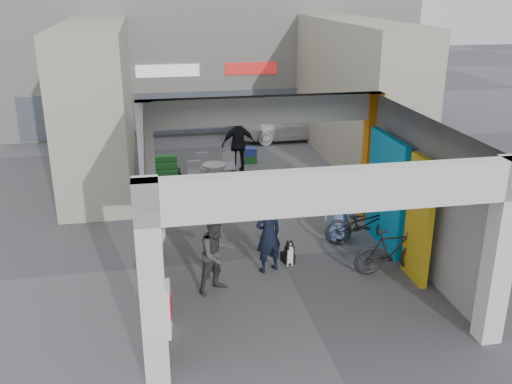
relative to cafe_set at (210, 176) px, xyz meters
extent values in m
plane|color=#55555A|center=(1.06, -5.40, -0.35)|extent=(90.00, 90.00, 0.00)
cube|color=silver|center=(-1.94, -9.40, 1.40)|extent=(0.40, 0.40, 3.50)
cube|color=silver|center=(-1.94, -3.40, 1.40)|extent=(0.40, 0.40, 3.50)
cube|color=silver|center=(4.06, -9.40, 1.40)|extent=(0.40, 0.40, 3.50)
cube|color=orange|center=(4.06, -3.40, 1.40)|extent=(0.40, 0.40, 3.50)
plane|color=silver|center=(-1.94, -6.40, 1.40)|extent=(0.00, 6.40, 6.40)
plane|color=#9A9BA0|center=(4.06, -6.40, 1.40)|extent=(0.00, 6.40, 6.40)
cube|color=#0D95D9|center=(3.76, -5.20, 1.05)|extent=(0.15, 2.00, 2.80)
cube|color=gold|center=(3.76, -7.00, 1.05)|extent=(0.15, 1.00, 2.80)
plane|color=#BABAB5|center=(1.06, -6.40, 3.15)|extent=(6.40, 6.40, 0.00)
cube|color=silver|center=(1.06, -3.35, 2.80)|extent=(6.40, 0.30, 0.70)
cube|color=silver|center=(1.06, -9.45, 2.80)|extent=(6.40, 0.30, 0.70)
cube|color=silver|center=(1.06, -3.18, 2.75)|extent=(4.20, 0.05, 0.55)
cube|color=silver|center=(1.06, 8.60, 3.65)|extent=(18.00, 4.00, 8.00)
cube|color=#515966|center=(1.06, 6.55, 0.65)|extent=(16.20, 0.06, 1.80)
cube|color=white|center=(-0.94, 6.56, 2.45)|extent=(2.60, 0.06, 0.50)
cube|color=red|center=(2.56, 6.56, 2.45)|extent=(2.20, 0.06, 0.50)
cube|color=#A79C8A|center=(-3.44, 2.10, 2.15)|extent=(2.00, 9.00, 5.00)
cube|color=#A79C8A|center=(5.56, 2.10, 2.15)|extent=(2.00, 9.00, 5.00)
cylinder|color=gray|center=(-0.47, -2.94, 0.14)|extent=(0.09, 0.09, 0.97)
cylinder|color=gray|center=(1.06, -3.06, 0.14)|extent=(0.09, 0.09, 0.97)
cylinder|color=gray|center=(2.65, -2.93, 0.14)|extent=(0.09, 0.09, 0.97)
cube|color=silver|center=(-1.69, -8.10, 0.15)|extent=(0.12, 0.55, 1.00)
cube|color=red|center=(-1.65, -8.10, 0.20)|extent=(0.07, 0.39, 0.40)
cube|color=silver|center=(-1.69, -3.95, 0.15)|extent=(0.19, 0.55, 1.00)
cube|color=red|center=(-1.65, -3.95, 0.20)|extent=(0.12, 0.38, 0.40)
cylinder|color=#B1B1B6|center=(0.13, -0.31, 0.05)|extent=(0.07, 0.07, 0.79)
cylinder|color=#B1B1B6|center=(0.13, -0.31, -0.34)|extent=(0.48, 0.48, 0.02)
cylinder|color=#B1B1B6|center=(0.13, -0.31, 0.44)|extent=(0.77, 0.77, 0.05)
cube|color=#B1B1B6|center=(-0.53, -0.53, -0.10)|extent=(0.42, 0.42, 0.49)
cube|color=#B1B1B6|center=(-0.53, -0.33, 0.39)|extent=(0.42, 0.05, 0.49)
cube|color=#B1B1B6|center=(0.68, 0.24, -0.10)|extent=(0.42, 0.42, 0.49)
cube|color=#B1B1B6|center=(0.68, 0.44, 0.39)|extent=(0.42, 0.05, 0.49)
cube|color=#B1B1B6|center=(-0.20, 0.35, -0.10)|extent=(0.42, 0.42, 0.49)
cube|color=#B1B1B6|center=(-0.20, 0.55, 0.39)|extent=(0.42, 0.05, 0.49)
cube|color=black|center=(-1.49, 0.90, -0.20)|extent=(1.20, 0.60, 0.30)
cube|color=#1A5418|center=(-1.49, 0.76, -0.05)|extent=(1.00, 0.35, 0.18)
cube|color=#1A5418|center=(-1.49, 0.90, 0.15)|extent=(1.00, 0.35, 0.18)
cube|color=#1A5418|center=(-1.49, 1.05, 0.35)|extent=(1.00, 0.35, 0.18)
cube|color=#1A5418|center=(1.73, 2.26, -0.21)|extent=(0.45, 0.35, 0.28)
cube|color=#293898|center=(1.73, 2.26, 0.07)|extent=(0.45, 0.35, 0.28)
cube|color=black|center=(1.19, -5.72, -0.23)|extent=(0.23, 0.31, 0.23)
cube|color=black|center=(1.19, -5.85, -0.06)|extent=(0.18, 0.16, 0.35)
cube|color=white|center=(1.19, -5.94, -0.10)|extent=(0.15, 0.03, 0.33)
cylinder|color=white|center=(1.14, -5.92, -0.21)|extent=(0.04, 0.04, 0.27)
cylinder|color=white|center=(1.24, -5.92, -0.21)|extent=(0.04, 0.04, 0.27)
sphere|color=black|center=(1.19, -5.87, 0.16)|extent=(0.18, 0.18, 0.18)
cube|color=white|center=(1.19, -5.97, 0.14)|extent=(0.08, 0.12, 0.06)
cone|color=black|center=(1.14, -5.83, 0.24)|extent=(0.07, 0.07, 0.08)
cone|color=black|center=(1.24, -5.83, 0.24)|extent=(0.07, 0.07, 0.08)
imported|color=black|center=(0.65, -6.04, 0.55)|extent=(0.77, 0.64, 1.79)
imported|color=#3F3F42|center=(-0.60, -6.71, 0.51)|extent=(1.05, 0.97, 1.72)
imported|color=#607CBC|center=(2.78, -4.69, 0.52)|extent=(0.87, 0.59, 1.73)
imported|color=black|center=(1.15, 1.24, 0.65)|extent=(1.18, 0.53, 1.99)
imported|color=black|center=(3.31, -5.05, 0.18)|extent=(2.03, 0.76, 1.06)
imported|color=black|center=(3.36, -6.66, 0.18)|extent=(1.78, 0.51, 1.07)
imported|color=silver|center=(3.87, 5.17, 0.36)|extent=(4.14, 1.67, 1.41)
camera|label=1|loc=(-1.81, -17.43, 5.84)|focal=40.00mm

